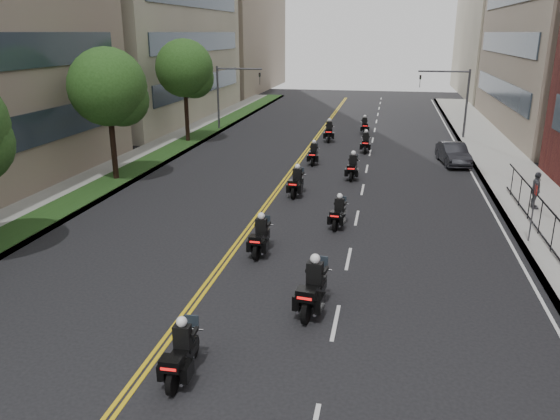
{
  "coord_description": "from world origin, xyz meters",
  "views": [
    {
      "loc": [
        4.43,
        -4.72,
        8.39
      ],
      "look_at": [
        0.4,
        15.41,
        1.69
      ],
      "focal_mm": 35.0,
      "sensor_mm": 36.0,
      "label": 1
    }
  ],
  "objects_px": {
    "motorcycle_10": "(329,132)",
    "motorcycle_11": "(365,126)",
    "motorcycle_8": "(314,155)",
    "motorcycle_4": "(261,238)",
    "motorcycle_2": "(182,354)",
    "motorcycle_5": "(339,214)",
    "parked_sedan": "(453,154)",
    "motorcycle_6": "(297,183)",
    "motorcycle_3": "(313,289)",
    "pedestrian_c": "(536,190)",
    "motorcycle_9": "(366,143)",
    "motorcycle_7": "(353,168)"
  },
  "relations": [
    {
      "from": "pedestrian_c",
      "to": "motorcycle_6",
      "type": "bearing_deg",
      "value": 89.93
    },
    {
      "from": "motorcycle_2",
      "to": "motorcycle_5",
      "type": "height_order",
      "value": "motorcycle_2"
    },
    {
      "from": "motorcycle_7",
      "to": "motorcycle_8",
      "type": "xyz_separation_m",
      "value": [
        -2.83,
        3.42,
        -0.03
      ]
    },
    {
      "from": "motorcycle_5",
      "to": "motorcycle_11",
      "type": "distance_m",
      "value": 24.45
    },
    {
      "from": "motorcycle_3",
      "to": "motorcycle_6",
      "type": "relative_size",
      "value": 1.1
    },
    {
      "from": "motorcycle_9",
      "to": "parked_sedan",
      "type": "distance_m",
      "value": 6.53
    },
    {
      "from": "motorcycle_3",
      "to": "motorcycle_7",
      "type": "xyz_separation_m",
      "value": [
        0.03,
        16.67,
        -0.08
      ]
    },
    {
      "from": "motorcycle_4",
      "to": "motorcycle_10",
      "type": "distance_m",
      "value": 24.05
    },
    {
      "from": "motorcycle_5",
      "to": "motorcycle_10",
      "type": "relative_size",
      "value": 0.84
    },
    {
      "from": "motorcycle_6",
      "to": "motorcycle_10",
      "type": "bearing_deg",
      "value": 93.56
    },
    {
      "from": "parked_sedan",
      "to": "pedestrian_c",
      "type": "bearing_deg",
      "value": -81.89
    },
    {
      "from": "motorcycle_6",
      "to": "motorcycle_10",
      "type": "height_order",
      "value": "motorcycle_10"
    },
    {
      "from": "motorcycle_9",
      "to": "parked_sedan",
      "type": "height_order",
      "value": "motorcycle_9"
    },
    {
      "from": "motorcycle_11",
      "to": "pedestrian_c",
      "type": "bearing_deg",
      "value": -71.25
    },
    {
      "from": "motorcycle_4",
      "to": "parked_sedan",
      "type": "distance_m",
      "value": 19.76
    },
    {
      "from": "motorcycle_2",
      "to": "pedestrian_c",
      "type": "relative_size",
      "value": 1.22
    },
    {
      "from": "motorcycle_6",
      "to": "motorcycle_2",
      "type": "bearing_deg",
      "value": -86.96
    },
    {
      "from": "motorcycle_7",
      "to": "motorcycle_10",
      "type": "relative_size",
      "value": 0.93
    },
    {
      "from": "motorcycle_3",
      "to": "motorcycle_11",
      "type": "relative_size",
      "value": 1.18
    },
    {
      "from": "motorcycle_6",
      "to": "motorcycle_10",
      "type": "distance_m",
      "value": 15.76
    },
    {
      "from": "motorcycle_8",
      "to": "motorcycle_10",
      "type": "height_order",
      "value": "motorcycle_10"
    },
    {
      "from": "motorcycle_2",
      "to": "motorcycle_10",
      "type": "distance_m",
      "value": 32.42
    },
    {
      "from": "motorcycle_10",
      "to": "motorcycle_11",
      "type": "relative_size",
      "value": 1.15
    },
    {
      "from": "motorcycle_9",
      "to": "motorcycle_6",
      "type": "bearing_deg",
      "value": -105.0
    },
    {
      "from": "motorcycle_10",
      "to": "motorcycle_11",
      "type": "distance_m",
      "value": 4.91
    },
    {
      "from": "motorcycle_4",
      "to": "parked_sedan",
      "type": "bearing_deg",
      "value": 63.49
    },
    {
      "from": "motorcycle_5",
      "to": "motorcycle_10",
      "type": "height_order",
      "value": "motorcycle_10"
    },
    {
      "from": "motorcycle_8",
      "to": "motorcycle_10",
      "type": "distance_m",
      "value": 8.24
    },
    {
      "from": "motorcycle_10",
      "to": "motorcycle_4",
      "type": "bearing_deg",
      "value": -94.11
    },
    {
      "from": "parked_sedan",
      "to": "motorcycle_3",
      "type": "bearing_deg",
      "value": -114.63
    },
    {
      "from": "motorcycle_5",
      "to": "motorcycle_8",
      "type": "bearing_deg",
      "value": 110.09
    },
    {
      "from": "motorcycle_10",
      "to": "motorcycle_5",
      "type": "bearing_deg",
      "value": -86.48
    },
    {
      "from": "motorcycle_5",
      "to": "pedestrian_c",
      "type": "bearing_deg",
      "value": 31.07
    },
    {
      "from": "motorcycle_9",
      "to": "motorcycle_10",
      "type": "height_order",
      "value": "motorcycle_10"
    },
    {
      "from": "motorcycle_5",
      "to": "parked_sedan",
      "type": "xyz_separation_m",
      "value": [
        6.3,
        13.84,
        0.1
      ]
    },
    {
      "from": "motorcycle_2",
      "to": "motorcycle_9",
      "type": "height_order",
      "value": "same"
    },
    {
      "from": "motorcycle_4",
      "to": "motorcycle_2",
      "type": "bearing_deg",
      "value": -89.9
    },
    {
      "from": "motorcycle_3",
      "to": "motorcycle_8",
      "type": "relative_size",
      "value": 1.17
    },
    {
      "from": "pedestrian_c",
      "to": "motorcycle_2",
      "type": "bearing_deg",
      "value": 145.49
    },
    {
      "from": "motorcycle_7",
      "to": "motorcycle_11",
      "type": "height_order",
      "value": "motorcycle_7"
    },
    {
      "from": "motorcycle_3",
      "to": "parked_sedan",
      "type": "bearing_deg",
      "value": 80.77
    },
    {
      "from": "motorcycle_5",
      "to": "motorcycle_8",
      "type": "distance_m",
      "value": 12.39
    },
    {
      "from": "motorcycle_3",
      "to": "motorcycle_4",
      "type": "distance_m",
      "value": 5.06
    },
    {
      "from": "motorcycle_6",
      "to": "motorcycle_3",
      "type": "bearing_deg",
      "value": -74.59
    },
    {
      "from": "motorcycle_3",
      "to": "motorcycle_6",
      "type": "xyz_separation_m",
      "value": [
        -2.66,
        12.57,
        -0.07
      ]
    },
    {
      "from": "motorcycle_3",
      "to": "parked_sedan",
      "type": "distance_m",
      "value": 22.76
    },
    {
      "from": "motorcycle_3",
      "to": "motorcycle_10",
      "type": "xyz_separation_m",
      "value": [
        -2.69,
        28.33,
        -0.02
      ]
    },
    {
      "from": "motorcycle_10",
      "to": "pedestrian_c",
      "type": "xyz_separation_m",
      "value": [
        11.91,
        -16.18,
        0.35
      ]
    },
    {
      "from": "motorcycle_7",
      "to": "motorcycle_8",
      "type": "relative_size",
      "value": 1.05
    },
    {
      "from": "motorcycle_9",
      "to": "parked_sedan",
      "type": "xyz_separation_m",
      "value": [
        5.91,
        -2.77,
        0.05
      ]
    }
  ]
}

